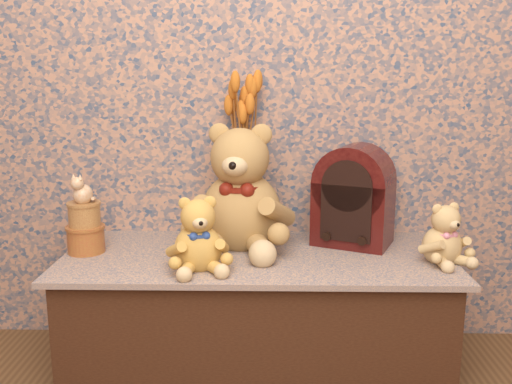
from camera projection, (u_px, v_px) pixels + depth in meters
display_shelf at (256, 312)px, 2.04m from camera, size 1.39×0.61×0.45m
teddy_large at (241, 181)px, 2.04m from camera, size 0.46×0.52×0.50m
teddy_medium at (198, 230)px, 1.81m from camera, size 0.27×0.29×0.26m
teddy_small at (443, 230)px, 1.88m from camera, size 0.25×0.27×0.23m
cathedral_radio at (354, 195)px, 2.07m from camera, size 0.33×0.30×0.38m
ceramic_vase at (244, 211)px, 2.16m from camera, size 0.16×0.16×0.22m
dried_stalks at (244, 128)px, 2.10m from camera, size 0.30×0.30×0.43m
biscuit_tin_lower at (86, 239)px, 2.00m from camera, size 0.13×0.13×0.10m
biscuit_tin_upper at (84, 215)px, 1.98m from camera, size 0.13×0.13×0.09m
cat_figurine at (83, 188)px, 1.96m from camera, size 0.11×0.11×0.11m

